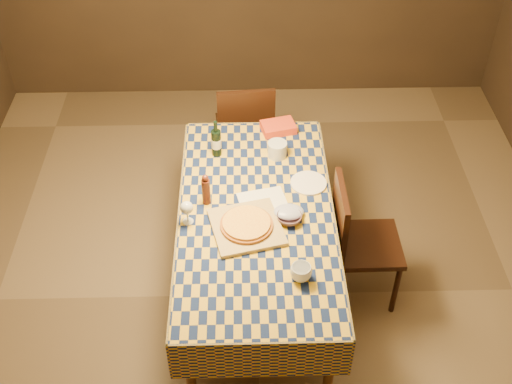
# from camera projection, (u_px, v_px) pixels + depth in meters

# --- Properties ---
(room) EXTENTS (5.00, 5.10, 2.70)m
(room) POSITION_uv_depth(u_px,v_px,m) (256.00, 137.00, 3.45)
(room) COLOR brown
(room) RESTS_ON ground
(dining_table) EXTENTS (0.94, 1.84, 0.77)m
(dining_table) POSITION_uv_depth(u_px,v_px,m) (256.00, 223.00, 3.89)
(dining_table) COLOR brown
(dining_table) RESTS_ON ground
(cutting_board) EXTENTS (0.47, 0.47, 0.02)m
(cutting_board) POSITION_uv_depth(u_px,v_px,m) (247.00, 227.00, 3.74)
(cutting_board) COLOR tan
(cutting_board) RESTS_ON dining_table
(pizza) EXTENTS (0.35, 0.35, 0.03)m
(pizza) POSITION_uv_depth(u_px,v_px,m) (247.00, 224.00, 3.72)
(pizza) COLOR #A3571B
(pizza) RESTS_ON cutting_board
(pepper_mill) EXTENTS (0.07, 0.07, 0.22)m
(pepper_mill) POSITION_uv_depth(u_px,v_px,m) (206.00, 190.00, 3.84)
(pepper_mill) COLOR #4F1F12
(pepper_mill) RESTS_ON dining_table
(bowl) EXTENTS (0.17, 0.17, 0.05)m
(bowl) POSITION_uv_depth(u_px,v_px,m) (289.00, 218.00, 3.78)
(bowl) COLOR #573D49
(bowl) RESTS_ON dining_table
(wine_glass) EXTENTS (0.08, 0.08, 0.15)m
(wine_glass) POSITION_uv_depth(u_px,v_px,m) (187.00, 208.00, 3.71)
(wine_glass) COLOR silver
(wine_glass) RESTS_ON dining_table
(wine_bottle) EXTENTS (0.08, 0.08, 0.27)m
(wine_bottle) POSITION_uv_depth(u_px,v_px,m) (216.00, 142.00, 4.19)
(wine_bottle) COLOR black
(wine_bottle) RESTS_ON dining_table
(deli_tub) EXTENTS (0.16, 0.16, 0.10)m
(deli_tub) POSITION_uv_depth(u_px,v_px,m) (277.00, 149.00, 4.21)
(deli_tub) COLOR silver
(deli_tub) RESTS_ON dining_table
(takeout_container) EXTENTS (0.26, 0.21, 0.06)m
(takeout_container) POSITION_uv_depth(u_px,v_px,m) (278.00, 127.00, 4.43)
(takeout_container) COLOR red
(takeout_container) RESTS_ON dining_table
(white_plate) EXTENTS (0.29, 0.29, 0.01)m
(white_plate) POSITION_uv_depth(u_px,v_px,m) (308.00, 183.00, 4.03)
(white_plate) COLOR white
(white_plate) RESTS_ON dining_table
(tumbler) EXTENTS (0.13, 0.13, 0.09)m
(tumbler) POSITION_uv_depth(u_px,v_px,m) (301.00, 273.00, 3.44)
(tumbler) COLOR white
(tumbler) RESTS_ON dining_table
(flour_patch) EXTENTS (0.33, 0.28, 0.00)m
(flour_patch) POSITION_uv_depth(u_px,v_px,m) (263.00, 201.00, 3.92)
(flour_patch) COLOR white
(flour_patch) RESTS_ON dining_table
(flour_bag) EXTENTS (0.20, 0.16, 0.05)m
(flour_bag) POSITION_uv_depth(u_px,v_px,m) (289.00, 212.00, 3.81)
(flour_bag) COLOR #A1A9CE
(flour_bag) RESTS_ON dining_table
(chair_far) EXTENTS (0.45, 0.46, 0.93)m
(chair_far) POSITION_uv_depth(u_px,v_px,m) (245.00, 128.00, 4.88)
(chair_far) COLOR black
(chair_far) RESTS_ON ground
(chair_right) EXTENTS (0.43, 0.42, 0.93)m
(chair_right) POSITION_uv_depth(u_px,v_px,m) (355.00, 237.00, 4.04)
(chair_right) COLOR black
(chair_right) RESTS_ON ground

